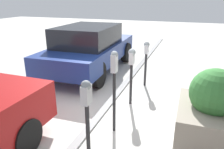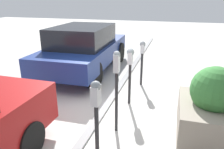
# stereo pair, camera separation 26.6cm
# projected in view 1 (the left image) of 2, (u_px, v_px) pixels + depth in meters

# --- Properties ---
(ground_plane) EXTENTS (40.00, 40.00, 0.00)m
(ground_plane) POSITION_uv_depth(u_px,v_px,m) (107.00, 112.00, 4.89)
(ground_plane) COLOR beige
(curb_strip) EXTENTS (19.00, 0.16, 0.04)m
(curb_strip) POSITION_uv_depth(u_px,v_px,m) (103.00, 111.00, 4.91)
(curb_strip) COLOR gray
(curb_strip) RESTS_ON ground_plane
(parking_meter_nearest) EXTENTS (0.15, 0.13, 1.50)m
(parking_meter_nearest) POSITION_uv_depth(u_px,v_px,m) (87.00, 113.00, 2.72)
(parking_meter_nearest) COLOR #232326
(parking_meter_nearest) RESTS_ON ground_plane
(parking_meter_second) EXTENTS (0.14, 0.12, 1.57)m
(parking_meter_second) POSITION_uv_depth(u_px,v_px,m) (114.00, 78.00, 3.86)
(parking_meter_second) COLOR #232326
(parking_meter_second) RESTS_ON ground_plane
(parking_meter_middle) EXTENTS (0.20, 0.17, 1.35)m
(parking_meter_middle) POSITION_uv_depth(u_px,v_px,m) (132.00, 64.00, 4.94)
(parking_meter_middle) COLOR #232326
(parking_meter_middle) RESTS_ON ground_plane
(parking_meter_fourth) EXTENTS (0.19, 0.16, 1.28)m
(parking_meter_fourth) POSITION_uv_depth(u_px,v_px,m) (146.00, 55.00, 6.07)
(parking_meter_fourth) COLOR #232326
(parking_meter_fourth) RESTS_ON ground_plane
(planter_box) EXTENTS (1.41, 1.12, 1.32)m
(planter_box) POSITION_uv_depth(u_px,v_px,m) (211.00, 112.00, 3.81)
(planter_box) COLOR gray
(planter_box) RESTS_ON ground_plane
(parked_car_middle) EXTENTS (4.54, 2.00, 1.55)m
(parked_car_middle) POSITION_uv_depth(u_px,v_px,m) (90.00, 47.00, 7.42)
(parked_car_middle) COLOR navy
(parked_car_middle) RESTS_ON ground_plane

